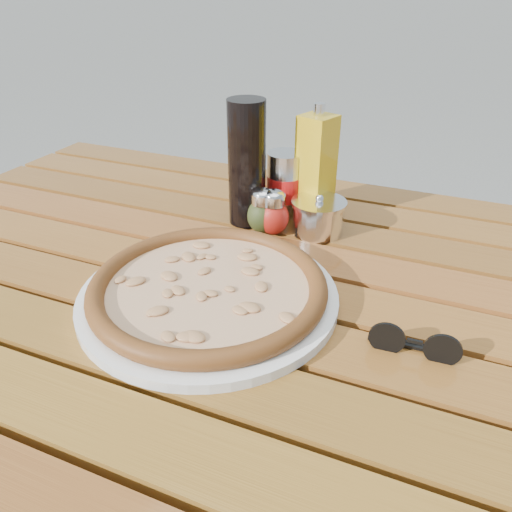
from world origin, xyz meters
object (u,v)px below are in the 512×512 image
at_px(soda_can, 285,185).
at_px(sunglasses, 414,344).
at_px(parmesan_tin, 318,216).
at_px(dark_bottle, 247,164).
at_px(olive_oil_cruet, 316,168).
at_px(table, 251,320).
at_px(pizza, 208,287).
at_px(pepper_shaker, 273,213).
at_px(plate, 209,296).
at_px(oregano_shaker, 263,211).

xyz_separation_m(soda_can, sunglasses, (0.28, -0.31, -0.04)).
relative_size(parmesan_tin, sunglasses, 1.14).
height_order(dark_bottle, olive_oil_cruet, dark_bottle).
distance_m(table, pizza, 0.13).
relative_size(pizza, olive_oil_cruet, 2.18).
bearing_deg(pepper_shaker, plate, -92.07).
bearing_deg(sunglasses, parmesan_tin, 123.79).
bearing_deg(dark_bottle, sunglasses, -38.14).
distance_m(pepper_shaker, parmesan_tin, 0.08).
relative_size(soda_can, olive_oil_cruet, 0.57).
distance_m(pepper_shaker, sunglasses, 0.36).
height_order(pizza, soda_can, soda_can).
xyz_separation_m(table, dark_bottle, (-0.09, 0.18, 0.19)).
bearing_deg(olive_oil_cruet, soda_can, -172.61).
height_order(pepper_shaker, dark_bottle, dark_bottle).
xyz_separation_m(plate, oregano_shaker, (-0.01, 0.23, 0.03)).
relative_size(plate, oregano_shaker, 4.39).
distance_m(pepper_shaker, soda_can, 0.08).
relative_size(table, sunglasses, 12.75).
relative_size(table, parmesan_tin, 11.22).
height_order(oregano_shaker, parmesan_tin, oregano_shaker).
relative_size(pizza, sunglasses, 4.16).
distance_m(soda_can, sunglasses, 0.42).
xyz_separation_m(table, pepper_shaker, (-0.02, 0.16, 0.11)).
xyz_separation_m(olive_oil_cruet, parmesan_tin, (0.03, -0.05, -0.07)).
xyz_separation_m(table, pizza, (-0.03, -0.07, 0.10)).
xyz_separation_m(olive_oil_cruet, sunglasses, (0.22, -0.32, -0.08)).
relative_size(pepper_shaker, soda_can, 0.68).
height_order(olive_oil_cruet, sunglasses, olive_oil_cruet).
relative_size(pepper_shaker, dark_bottle, 0.37).
distance_m(soda_can, olive_oil_cruet, 0.07).
relative_size(dark_bottle, olive_oil_cruet, 1.05).
xyz_separation_m(oregano_shaker, soda_can, (0.01, 0.08, 0.02)).
distance_m(oregano_shaker, dark_bottle, 0.09).
bearing_deg(table, olive_oil_cruet, 85.06).
bearing_deg(pepper_shaker, soda_can, 96.63).
distance_m(dark_bottle, soda_can, 0.09).
bearing_deg(dark_bottle, plate, -78.28).
xyz_separation_m(plate, pepper_shaker, (0.01, 0.23, 0.03)).
distance_m(soda_can, parmesan_tin, 0.10).
relative_size(pepper_shaker, parmesan_tin, 0.66).
bearing_deg(olive_oil_cruet, pizza, -99.69).
height_order(soda_can, parmesan_tin, soda_can).
relative_size(table, pepper_shaker, 17.07).
height_order(table, dark_bottle, dark_bottle).
distance_m(oregano_shaker, olive_oil_cruet, 0.12).
bearing_deg(sunglasses, pepper_shaker, 136.17).
bearing_deg(sunglasses, dark_bottle, 138.91).
height_order(plate, parmesan_tin, parmesan_tin).
distance_m(plate, dark_bottle, 0.28).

